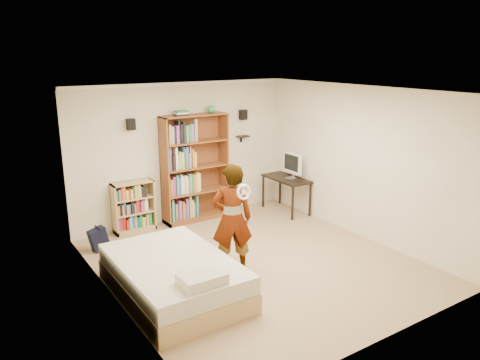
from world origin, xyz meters
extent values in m
cube|color=tan|center=(0.00, 0.00, 0.00)|extent=(4.50, 5.00, 0.01)
cube|color=#ECE4CA|center=(0.00, 2.50, 1.35)|extent=(4.50, 0.02, 2.70)
cube|color=#ECE4CA|center=(0.00, -2.50, 1.35)|extent=(4.50, 0.02, 2.70)
cube|color=#ECE4CA|center=(-2.25, 0.00, 1.35)|extent=(0.02, 5.00, 2.70)
cube|color=#ECE4CA|center=(2.25, 0.00, 1.35)|extent=(0.02, 5.00, 2.70)
cube|color=white|center=(0.00, 0.00, 2.70)|extent=(4.50, 5.00, 0.02)
cube|color=white|center=(0.00, 2.47, 2.67)|extent=(4.50, 0.06, 0.06)
cube|color=white|center=(0.00, -2.47, 2.67)|extent=(4.50, 0.06, 0.06)
cube|color=white|center=(-2.22, 0.00, 2.67)|extent=(0.06, 5.00, 0.06)
cube|color=white|center=(2.22, 0.00, 2.67)|extent=(0.06, 5.00, 0.06)
cube|color=black|center=(-1.05, 2.40, 2.00)|extent=(0.14, 0.12, 0.20)
cube|color=black|center=(1.35, 2.40, 2.00)|extent=(0.14, 0.12, 0.20)
cube|color=black|center=(1.35, 2.41, 1.55)|extent=(0.25, 0.16, 0.02)
imported|color=black|center=(-0.47, -0.04, 0.84)|extent=(0.72, 0.61, 1.69)
torus|color=white|center=(-0.47, -0.36, 1.34)|extent=(0.23, 0.09, 0.23)
camera|label=1|loc=(-3.97, -5.58, 3.25)|focal=35.00mm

